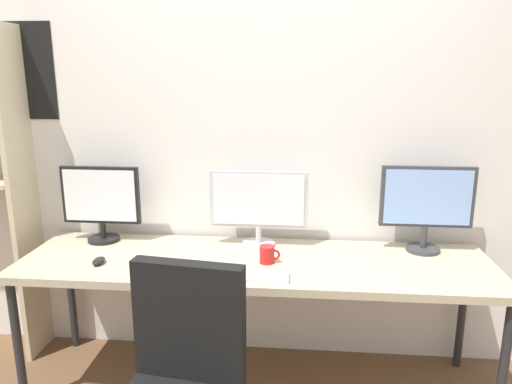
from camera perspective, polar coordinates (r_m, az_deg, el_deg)
The scene contains 8 objects.
wall_back at distance 2.78m, azimuth 0.67°, elevation 6.03°, with size 4.85×0.11×2.60m.
desk at distance 2.54m, azimuth -0.10°, elevation -9.02°, with size 2.45×0.68×0.74m.
monitor_left at distance 2.86m, azimuth -17.92°, elevation -0.97°, with size 0.45×0.18×0.44m.
monitor_center at distance 2.65m, azimuth 0.32°, elevation -1.46°, with size 0.54×0.18×0.42m.
monitor_right at distance 2.72m, azimuth 19.61°, elevation -1.24°, with size 0.49×0.18×0.47m.
keyboard_main at distance 2.31m, azimuth -0.65°, elevation -9.90°, with size 0.36×0.13×0.02m, color silver.
computer_mouse at distance 2.59m, azimuth -18.16°, elevation -7.78°, with size 0.06×0.10×0.03m, color black.
coffee_mug at distance 2.47m, azimuth 1.37°, elevation -7.41°, with size 0.11×0.08×0.09m.
Camera 1 is at (0.22, -1.73, 1.68)m, focal length 33.70 mm.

